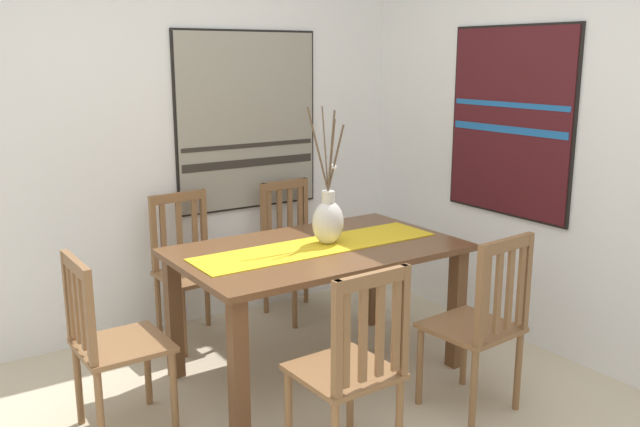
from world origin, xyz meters
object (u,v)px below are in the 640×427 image
(chair_4, at_px, (481,322))
(chair_1, at_px, (352,367))
(chair_2, at_px, (110,341))
(painting_on_back_wall, at_px, (247,121))
(centerpiece_vase, at_px, (328,219))
(painting_on_side_wall, at_px, (510,122))
(dining_table, at_px, (318,266))
(chair_3, at_px, (190,267))
(chair_0, at_px, (295,247))

(chair_4, bearing_deg, chair_1, -177.09)
(chair_2, bearing_deg, chair_4, -27.39)
(chair_1, relative_size, painting_on_back_wall, 0.78)
(chair_2, distance_m, painting_on_back_wall, 2.00)
(centerpiece_vase, relative_size, painting_on_side_wall, 0.65)
(dining_table, xyz_separation_m, painting_on_side_wall, (1.36, -0.17, 0.76))
(chair_2, xyz_separation_m, painting_on_side_wall, (2.57, -0.16, 0.93))
(centerpiece_vase, distance_m, painting_on_back_wall, 1.22)
(painting_on_back_wall, distance_m, painting_on_side_wall, 1.77)
(dining_table, height_order, chair_2, chair_2)
(chair_2, relative_size, painting_on_side_wall, 0.76)
(dining_table, relative_size, chair_3, 1.67)
(chair_3, xyz_separation_m, painting_on_back_wall, (0.59, 0.27, 0.89))
(centerpiece_vase, height_order, chair_0, centerpiece_vase)
(dining_table, bearing_deg, chair_2, -179.63)
(chair_3, bearing_deg, painting_on_back_wall, 24.88)
(centerpiece_vase, height_order, chair_1, centerpiece_vase)
(chair_1, distance_m, painting_on_back_wall, 2.30)
(chair_1, bearing_deg, painting_on_back_wall, 74.01)
(chair_2, height_order, painting_on_side_wall, painting_on_side_wall)
(dining_table, xyz_separation_m, centerpiece_vase, (0.08, 0.01, 0.26))
(chair_3, xyz_separation_m, painting_on_side_wall, (1.78, -1.04, 0.92))
(chair_2, xyz_separation_m, chair_3, (0.79, 0.88, 0.01))
(chair_0, distance_m, painting_on_back_wall, 0.95)
(chair_4, bearing_deg, chair_2, 152.61)
(chair_1, relative_size, chair_4, 1.00)
(dining_table, xyz_separation_m, painting_on_back_wall, (0.17, 1.14, 0.73))
(centerpiece_vase, bearing_deg, chair_2, -179.11)
(dining_table, xyz_separation_m, chair_3, (-0.42, 0.87, -0.16))
(painting_on_back_wall, height_order, painting_on_side_wall, painting_on_side_wall)
(centerpiece_vase, bearing_deg, painting_on_side_wall, -8.08)
(centerpiece_vase, height_order, chair_3, centerpiece_vase)
(centerpiece_vase, bearing_deg, painting_on_back_wall, 85.53)
(chair_0, xyz_separation_m, painting_on_side_wall, (0.97, -1.05, 0.92))
(chair_0, height_order, chair_3, chair_3)
(chair_0, distance_m, chair_2, 1.83)
(painting_on_back_wall, bearing_deg, chair_3, -155.12)
(chair_1, xyz_separation_m, chair_3, (-0.00, 1.77, -0.01))
(painting_on_back_wall, bearing_deg, chair_2, -140.18)
(chair_0, relative_size, chair_2, 1.04)
(painting_on_side_wall, bearing_deg, painting_on_back_wall, 132.33)
(centerpiece_vase, distance_m, chair_3, 1.08)
(chair_1, height_order, painting_on_side_wall, painting_on_side_wall)
(chair_3, distance_m, chair_4, 1.92)
(chair_0, distance_m, chair_1, 1.96)
(dining_table, bearing_deg, chair_3, 115.67)
(centerpiece_vase, xyz_separation_m, chair_4, (0.35, -0.87, -0.42))
(chair_0, height_order, painting_on_back_wall, painting_on_back_wall)
(chair_4, height_order, painting_on_side_wall, painting_on_side_wall)
(dining_table, distance_m, chair_4, 0.97)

